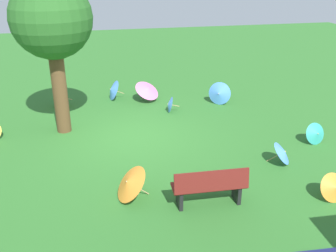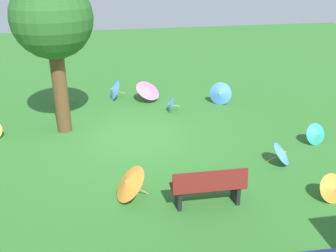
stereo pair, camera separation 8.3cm
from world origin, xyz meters
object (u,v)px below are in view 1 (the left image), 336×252
Objects in this scene: shade_tree at (52,21)px; parasol_blue_0 at (169,104)px; parasol_blue_3 at (283,152)px; parasol_blue_4 at (112,90)px; park_bench at (210,186)px; parasol_pink_0 at (148,89)px; parasol_orange_0 at (335,188)px; parasol_orange_2 at (129,183)px; parasol_blue_2 at (219,94)px; parasol_orange_1 at (57,96)px; parasol_teal_0 at (316,134)px.

shade_tree reaches higher than parasol_blue_0.
parasol_blue_3 is 0.97× the size of parasol_blue_4.
park_bench is 6.87m from parasol_pink_0.
parasol_pink_0 is (0.54, -1.28, 0.18)m from parasol_blue_0.
parasol_pink_0 is at bearing -67.07° from parasol_blue_0.
parasol_blue_0 is (2.39, -6.00, -0.03)m from parasol_orange_0.
park_bench is 1.76m from parasol_orange_2.
park_bench reaches higher than parasol_blue_2.
parasol_orange_1 is at bearing -9.86° from parasol_blue_2.
parasol_teal_0 is (-1.64, 3.73, -0.10)m from parasol_blue_2.
parasol_blue_0 is at bearing 160.17° from parasol_orange_1.
parasol_teal_0 is at bearing 136.65° from parasol_blue_4.
parasol_blue_4 is 7.47m from parasol_teal_0.
shade_tree is at bearing -31.13° from parasol_blue_3.
parasol_orange_2 is (1.65, -0.59, -0.05)m from park_bench.
parasol_blue_2 is 1.23× the size of parasol_teal_0.
parasol_teal_0 is (-3.94, -2.23, -0.15)m from park_bench.
park_bench reaches higher than parasol_pink_0.
parasol_orange_0 is at bearing 139.11° from shade_tree.
parasol_blue_3 is at bearing 136.39° from parasol_orange_1.
parasol_blue_2 is 6.67m from parasol_orange_2.
parasol_blue_2 is at bearing -111.14° from park_bench.
park_bench is 1.29× the size of parasol_pink_0.
parasol_orange_2 reaches higher than parasol_orange_0.
parasol_orange_2 is 6.77m from parasol_blue_4.
parasol_orange_2 is at bearing 110.45° from shade_tree.
parasol_orange_1 is 1.27× the size of parasol_teal_0.
parasol_orange_0 is 9.66m from parasol_orange_1.
parasol_blue_4 is at bearing -91.44° from parasol_orange_2.
shade_tree is (3.20, -4.72, 2.87)m from park_bench.
parasol_blue_3 is (-2.62, 5.54, -0.14)m from parasol_pink_0.
shade_tree is 6.39× the size of parasol_orange_0.
parasol_teal_0 is (-5.43, 5.12, -0.07)m from parasol_blue_4.
parasol_blue_0 is at bearing 135.98° from parasol_blue_4.
shade_tree is at bearing -40.89° from parasol_orange_0.
park_bench is 2.71× the size of parasol_blue_0.
park_bench is 6.39m from shade_tree.
parasol_pink_0 reaches higher than parasol_orange_2.
park_bench is 4.53m from parasol_teal_0.
parasol_orange_0 is at bearing 167.13° from parasol_orange_2.
parasol_orange_0 is 1.03× the size of parasol_teal_0.
parasol_blue_2 reaches higher than parasol_orange_0.
parasol_blue_2 is 4.04m from parasol_blue_4.
parasol_orange_1 is (6.23, -7.38, 0.10)m from parasol_orange_0.
parasol_blue_2 is (-2.50, 0.90, -0.05)m from parasol_pink_0.
shade_tree is 5.42× the size of parasol_blue_4.
shade_tree is at bearing 35.53° from parasol_pink_0.
parasol_blue_2 reaches higher than parasol_orange_2.
parasol_teal_0 is (-7.44, 4.74, -0.10)m from parasol_orange_1.
parasol_blue_2 is 1.04× the size of parasol_blue_3.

